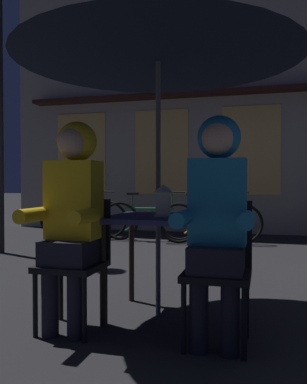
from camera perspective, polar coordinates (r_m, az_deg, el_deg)
ground_plane at (r=3.15m, az=0.66°, el=-16.93°), size 60.00×60.00×0.00m
cafe_table at (r=3.01m, az=0.66°, el=-5.30°), size 0.72×0.72×0.74m
patio_umbrella at (r=3.17m, az=0.67°, el=21.09°), size 2.10×2.10×2.31m
lantern at (r=2.94m, az=1.38°, el=-1.09°), size 0.11×0.11×0.23m
chair_left at (r=2.85m, az=-10.75°, el=-8.71°), size 0.40×0.40×0.87m
chair_right at (r=2.58m, az=9.05°, el=-9.75°), size 0.40×0.40×0.87m
person_left_hooded at (r=2.76m, az=-11.30°, el=-1.58°), size 0.45×0.56×1.40m
person_right_hooded at (r=2.48m, az=8.94°, el=-1.89°), size 0.45×0.56×1.40m
shopfront_building at (r=8.55m, az=13.59°, el=15.54°), size 10.00×0.93×6.20m
bicycle_nearest at (r=7.42m, az=-9.96°, el=-3.62°), size 1.68×0.12×0.84m
bicycle_second at (r=6.92m, az=-0.62°, el=-3.96°), size 1.67×0.28×0.84m
bicycle_third at (r=6.61m, az=7.94°, el=-4.22°), size 1.66×0.36×0.84m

